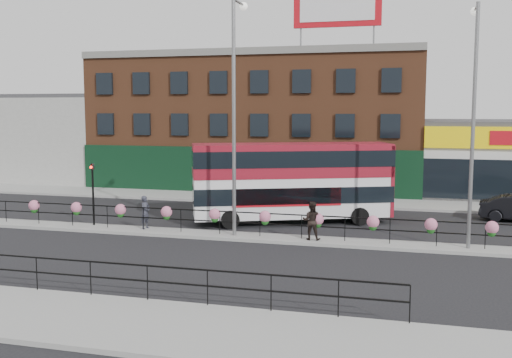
% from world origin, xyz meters
% --- Properties ---
extents(ground, '(120.00, 120.00, 0.00)m').
position_xyz_m(ground, '(0.00, 0.00, 0.00)').
color(ground, black).
rests_on(ground, ground).
extents(south_pavement, '(60.00, 4.00, 0.15)m').
position_xyz_m(south_pavement, '(0.00, -12.00, 0.07)').
color(south_pavement, gray).
rests_on(south_pavement, ground).
extents(north_pavement, '(60.00, 4.00, 0.15)m').
position_xyz_m(north_pavement, '(0.00, 12.00, 0.07)').
color(north_pavement, gray).
rests_on(north_pavement, ground).
extents(median, '(60.00, 1.60, 0.15)m').
position_xyz_m(median, '(0.00, 0.00, 0.07)').
color(median, gray).
rests_on(median, ground).
extents(yellow_line_inner, '(60.00, 0.10, 0.01)m').
position_xyz_m(yellow_line_inner, '(0.00, -9.70, 0.01)').
color(yellow_line_inner, gold).
rests_on(yellow_line_inner, ground).
extents(yellow_line_outer, '(60.00, 0.10, 0.01)m').
position_xyz_m(yellow_line_outer, '(0.00, -9.88, 0.01)').
color(yellow_line_outer, gold).
rests_on(yellow_line_outer, ground).
extents(brick_building, '(25.00, 12.21, 10.30)m').
position_xyz_m(brick_building, '(-4.00, 19.96, 5.13)').
color(brick_building, brown).
rests_on(brick_building, ground).
extents(warehouse_west, '(15.50, 12.00, 7.30)m').
position_xyz_m(warehouse_west, '(-24.25, 20.00, 3.65)').
color(warehouse_west, '#9F9F9A').
rests_on(warehouse_west, ground).
extents(billboard, '(6.00, 0.29, 4.40)m').
position_xyz_m(billboard, '(2.50, 14.99, 13.18)').
color(billboard, '#B10C16').
rests_on(billboard, brick_building).
extents(median_railing, '(30.04, 0.56, 1.23)m').
position_xyz_m(median_railing, '(-0.00, 0.00, 1.05)').
color(median_railing, black).
rests_on(median_railing, median).
extents(south_railing, '(20.04, 0.05, 1.12)m').
position_xyz_m(south_railing, '(-2.00, -10.10, 0.96)').
color(south_railing, black).
rests_on(south_railing, south_pavement).
extents(double_decker_bus, '(10.75, 6.44, 4.29)m').
position_xyz_m(double_decker_bus, '(1.65, 4.45, 2.64)').
color(double_decker_bus, silver).
rests_on(double_decker_bus, ground).
extents(pedestrian_a, '(0.77, 0.64, 1.66)m').
position_xyz_m(pedestrian_a, '(-5.02, 0.27, 0.98)').
color(pedestrian_a, '#2E2F3B').
rests_on(pedestrian_a, median).
extents(pedestrian_b, '(0.87, 0.68, 1.77)m').
position_xyz_m(pedestrian_b, '(3.48, -0.12, 1.03)').
color(pedestrian_b, black).
rests_on(pedestrian_b, median).
extents(lamp_column_west, '(0.40, 1.95, 11.10)m').
position_xyz_m(lamp_column_west, '(-0.24, 0.20, 6.73)').
color(lamp_column_west, slate).
rests_on(lamp_column_west, median).
extents(lamp_column_east, '(0.37, 1.83, 10.41)m').
position_xyz_m(lamp_column_east, '(10.32, 0.25, 6.32)').
color(lamp_column_east, slate).
rests_on(lamp_column_east, median).
extents(traffic_light_median, '(0.15, 0.28, 3.65)m').
position_xyz_m(traffic_light_median, '(-8.00, 0.39, 2.47)').
color(traffic_light_median, black).
rests_on(traffic_light_median, median).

